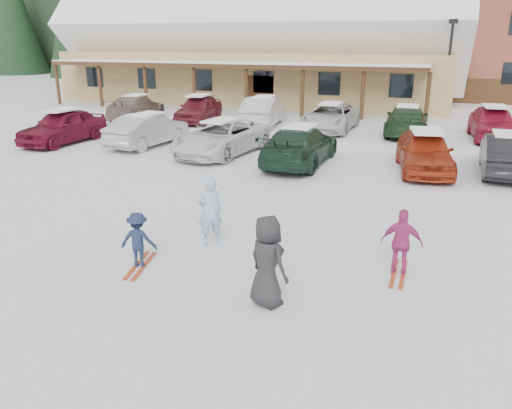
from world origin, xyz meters
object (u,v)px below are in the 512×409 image
(parked_car_4, at_px, (425,151))
(parked_car_2, at_px, (221,137))
(parked_car_1, at_px, (148,130))
(parked_car_11, at_px, (407,121))
(parked_car_12, at_px, (493,123))
(toddler_red, at_px, (269,267))
(bystander_dark, at_px, (267,261))
(parked_car_0, at_px, (63,126))
(parked_car_9, at_px, (264,111))
(parked_car_10, at_px, (330,117))
(day_lodge, at_px, (256,47))
(lamp_post, at_px, (449,63))
(parked_car_7, at_px, (136,107))
(child_navy, at_px, (138,240))
(parked_car_5, at_px, (506,154))
(parked_car_8, at_px, (199,109))
(parked_car_3, at_px, (300,145))
(adult_skier, at_px, (210,211))
(child_magenta, at_px, (402,243))

(parked_car_4, bearing_deg, parked_car_2, 169.80)
(parked_car_1, relative_size, parked_car_11, 0.88)
(parked_car_4, bearing_deg, parked_car_12, 60.14)
(toddler_red, relative_size, parked_car_12, 0.18)
(bystander_dark, relative_size, parked_car_0, 0.38)
(parked_car_9, bearing_deg, parked_car_10, 168.00)
(day_lodge, relative_size, lamp_post, 5.20)
(parked_car_4, bearing_deg, parked_car_1, 168.07)
(parked_car_4, height_order, parked_car_7, parked_car_4)
(parked_car_12, bearing_deg, lamp_post, 104.70)
(parked_car_0, height_order, parked_car_1, parked_car_0)
(child_navy, bearing_deg, parked_car_7, -69.66)
(parked_car_4, distance_m, parked_car_10, 8.61)
(toddler_red, bearing_deg, parked_car_2, -57.14)
(parked_car_5, height_order, parked_car_8, parked_car_8)
(parked_car_0, bearing_deg, parked_car_5, 5.68)
(bystander_dark, bearing_deg, parked_car_3, -50.15)
(parked_car_9, distance_m, parked_car_12, 11.43)
(bystander_dark, distance_m, parked_car_10, 18.13)
(day_lodge, height_order, parked_car_12, day_lodge)
(bystander_dark, height_order, parked_car_0, bystander_dark)
(parked_car_4, bearing_deg, child_navy, -126.36)
(child_navy, relative_size, parked_car_7, 0.24)
(parked_car_0, bearing_deg, parked_car_12, 25.47)
(lamp_post, height_order, bystander_dark, lamp_post)
(child_navy, distance_m, parked_car_4, 11.53)
(parked_car_3, bearing_deg, parked_car_9, -60.67)
(parked_car_7, xyz_separation_m, parked_car_10, (11.45, 0.08, -0.01))
(bystander_dark, distance_m, parked_car_4, 11.08)
(toddler_red, bearing_deg, parked_car_7, -46.05)
(parked_car_11, bearing_deg, child_navy, 74.47)
(parked_car_3, bearing_deg, parked_car_8, -42.59)
(parked_car_5, height_order, parked_car_11, parked_car_5)
(lamp_post, xyz_separation_m, parked_car_12, (2.10, -6.57, -2.41))
(parked_car_7, bearing_deg, parked_car_0, 87.29)
(child_navy, xyz_separation_m, parked_car_11, (4.41, 17.39, 0.11))
(parked_car_5, height_order, parked_car_7, parked_car_5)
(parked_car_5, height_order, parked_car_12, parked_car_12)
(parked_car_10, bearing_deg, toddler_red, -80.39)
(parked_car_7, bearing_deg, child_navy, 114.59)
(adult_skier, bearing_deg, parked_car_5, -166.83)
(day_lodge, distance_m, child_navy, 29.92)
(parked_car_4, bearing_deg, lamp_post, 78.43)
(lamp_post, bearing_deg, parked_car_4, -93.18)
(toddler_red, relative_size, parked_car_7, 0.17)
(parked_car_0, bearing_deg, adult_skier, -33.76)
(lamp_post, relative_size, parked_car_10, 1.11)
(toddler_red, bearing_deg, child_magenta, -143.72)
(day_lodge, height_order, parked_car_10, day_lodge)
(child_magenta, relative_size, parked_car_8, 0.32)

